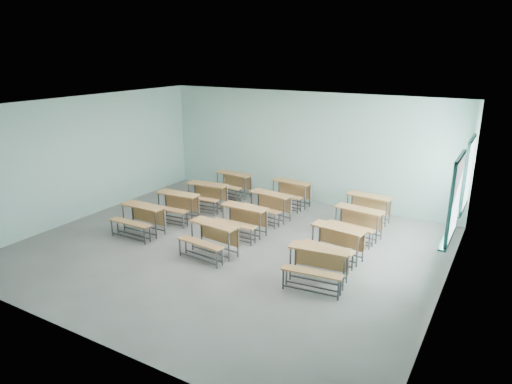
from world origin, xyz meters
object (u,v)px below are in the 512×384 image
at_px(desk_unit_r0c0, 140,215).
at_px(desk_unit_r2c2, 357,219).
at_px(desk_unit_r1c0, 176,203).
at_px(desk_unit_r3c2, 367,205).
at_px(desk_unit_r2c0, 206,192).
at_px(desk_unit_r0c1, 211,235).
at_px(desk_unit_r3c0, 232,181).
at_px(desk_unit_r0c2, 317,261).
at_px(desk_unit_r1c1, 242,217).
at_px(desk_unit_r3c1, 290,190).
at_px(desk_unit_r1c2, 336,239).
at_px(desk_unit_r2c1, 268,203).

distance_m(desk_unit_r0c0, desk_unit_r2c2, 5.20).
distance_m(desk_unit_r1c0, desk_unit_r3c2, 4.99).
xyz_separation_m(desk_unit_r0c0, desk_unit_r2c0, (0.27, 2.30, 0.00)).
height_order(desk_unit_r0c1, desk_unit_r3c0, same).
relative_size(desk_unit_r0c2, desk_unit_r1c1, 1.07).
distance_m(desk_unit_r0c0, desk_unit_r3c2, 5.73).
bearing_deg(desk_unit_r0c2, desk_unit_r3c1, 115.85).
xyz_separation_m(desk_unit_r1c2, desk_unit_r2c1, (-2.39, 1.40, 0.00)).
xyz_separation_m(desk_unit_r0c1, desk_unit_r1c2, (2.42, 1.13, 0.00)).
relative_size(desk_unit_r1c2, desk_unit_r3c1, 1.01).
xyz_separation_m(desk_unit_r2c1, desk_unit_r3c0, (-1.94, 1.22, 0.00)).
relative_size(desk_unit_r0c1, desk_unit_r1c2, 0.99).
relative_size(desk_unit_r2c0, desk_unit_r3c0, 0.99).
distance_m(desk_unit_r2c0, desk_unit_r3c2, 4.43).
distance_m(desk_unit_r2c2, desk_unit_r3c2, 1.14).
distance_m(desk_unit_r1c2, desk_unit_r3c2, 2.52).
bearing_deg(desk_unit_r2c0, desk_unit_r3c2, 11.28).
relative_size(desk_unit_r2c0, desk_unit_r2c1, 0.98).
bearing_deg(desk_unit_r0c0, desk_unit_r0c2, -2.04).
bearing_deg(desk_unit_r1c2, desk_unit_r1c0, -176.09).
relative_size(desk_unit_r2c1, desk_unit_r3c0, 1.02).
height_order(desk_unit_r1c1, desk_unit_r3c2, same).
relative_size(desk_unit_r0c1, desk_unit_r2c1, 0.98).
bearing_deg(desk_unit_r0c1, desk_unit_r0c0, -177.72).
bearing_deg(desk_unit_r3c1, desk_unit_r3c0, -172.99).
distance_m(desk_unit_r2c0, desk_unit_r2c2, 4.35).
bearing_deg(desk_unit_r0c0, desk_unit_r2c2, 27.40).
relative_size(desk_unit_r0c2, desk_unit_r1c0, 1.03).
bearing_deg(desk_unit_r2c1, desk_unit_r2c2, 6.86).
bearing_deg(desk_unit_r0c2, desk_unit_r0c0, 171.19).
relative_size(desk_unit_r1c0, desk_unit_r1c1, 1.04).
xyz_separation_m(desk_unit_r3c0, desk_unit_r3c2, (4.24, -0.11, 0.00)).
distance_m(desk_unit_r1c0, desk_unit_r3c1, 3.27).
distance_m(desk_unit_r1c1, desk_unit_r1c2, 2.44).
relative_size(desk_unit_r1c1, desk_unit_r3c2, 0.96).
height_order(desk_unit_r0c0, desk_unit_r3c2, same).
distance_m(desk_unit_r0c0, desk_unit_r1c0, 1.20).
bearing_deg(desk_unit_r2c2, desk_unit_r2c0, -172.57).
height_order(desk_unit_r2c2, desk_unit_r3c2, same).
xyz_separation_m(desk_unit_r1c1, desk_unit_r3c1, (0.03, 2.54, 0.00)).
height_order(desk_unit_r3c0, desk_unit_r3c2, same).
bearing_deg(desk_unit_r2c2, desk_unit_r2c1, -174.21).
bearing_deg(desk_unit_r2c2, desk_unit_r0c1, -127.84).
xyz_separation_m(desk_unit_r0c2, desk_unit_r1c2, (-0.08, 1.18, 0.00)).
distance_m(desk_unit_r0c0, desk_unit_r3c0, 3.64).
relative_size(desk_unit_r3c0, desk_unit_r3c2, 1.01).
bearing_deg(desk_unit_r2c1, desk_unit_r0c2, -38.93).
relative_size(desk_unit_r0c2, desk_unit_r3c0, 1.01).
distance_m(desk_unit_r1c0, desk_unit_r2c2, 4.66).
bearing_deg(desk_unit_r0c0, desk_unit_r2c1, 47.43).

